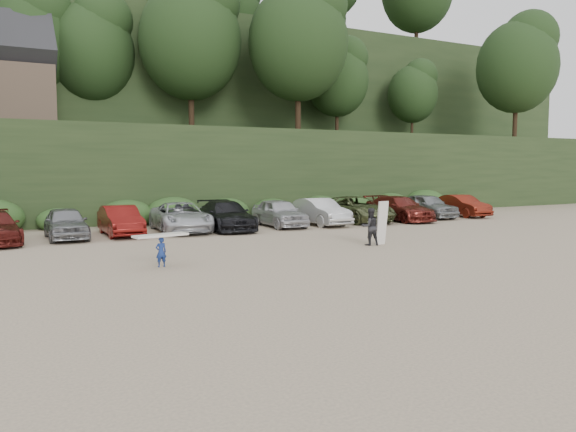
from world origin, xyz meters
TOP-DOWN VIEW (x-y plane):
  - ground at (0.00, 0.00)m, footprint 120.00×120.00m
  - hillside_backdrop at (-0.26, 35.93)m, footprint 90.00×41.50m
  - parked_cars at (-1.27, 10.04)m, footprint 39.44×6.32m
  - child_surfer at (-6.90, 0.39)m, footprint 1.97×0.89m
  - adult_surfer at (2.70, 1.38)m, footprint 1.29×0.78m

SIDE VIEW (x-z plane):
  - ground at x=0.00m, z-range 0.00..0.00m
  - parked_cars at x=-1.27m, z-range -0.05..1.59m
  - child_surfer at x=-6.90m, z-range 0.21..1.35m
  - adult_surfer at x=2.70m, z-range -0.13..1.81m
  - hillside_backdrop at x=-0.26m, z-range -2.78..25.22m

